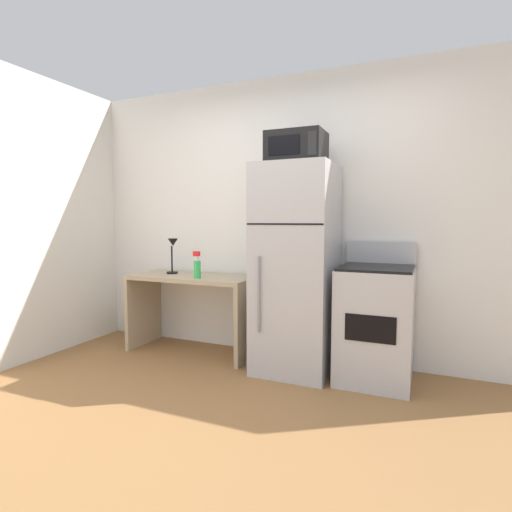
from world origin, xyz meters
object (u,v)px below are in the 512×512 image
spray_bottle (197,268)px  oven_range (375,323)px  desk (193,298)px  desk_lamp (173,250)px  refrigerator (296,269)px  microwave (296,148)px

spray_bottle → oven_range: bearing=4.1°
desk → desk_lamp: bearing=174.2°
spray_bottle → refrigerator: 0.93m
desk_lamp → oven_range: 2.03m
refrigerator → spray_bottle: bearing=-174.7°
desk_lamp → microwave: microwave is taller
refrigerator → microwave: (0.00, -0.02, 1.00)m
desk → refrigerator: 1.12m
refrigerator → desk: bearing=176.9°
desk_lamp → spray_bottle: (0.38, -0.17, -0.14)m
oven_range → spray_bottle: bearing=-175.9°
desk → oven_range: size_ratio=1.12×
refrigerator → microwave: 1.00m
desk → microwave: 1.72m
refrigerator → microwave: bearing=-89.7°
spray_bottle → refrigerator: refrigerator is taller
refrigerator → oven_range: bearing=2.4°
oven_range → desk: bearing=179.0°
desk_lamp → spray_bottle: 0.44m
microwave → oven_range: size_ratio=0.42×
oven_range → refrigerator: bearing=-177.6°
desk → spray_bottle: size_ratio=4.94×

